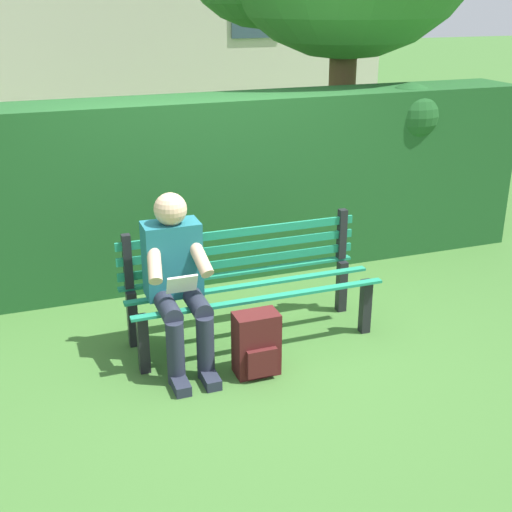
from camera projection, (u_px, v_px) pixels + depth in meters
The scene contains 5 objects.
ground at pixel (251, 338), 4.96m from camera, with size 60.00×60.00×0.00m, color #3D6B2D.
park_bench at pixel (247, 279), 4.88m from camera, with size 1.82×0.55×0.84m.
person_seated at pixel (177, 277), 4.47m from camera, with size 0.44×0.73×1.17m.
hedge_backdrop at pixel (243, 182), 5.98m from camera, with size 5.42×0.69×1.61m.
backpack at pixel (256, 344), 4.44m from camera, with size 0.29×0.25×0.44m.
Camera 1 is at (1.48, 4.14, 2.38)m, focal length 47.09 mm.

